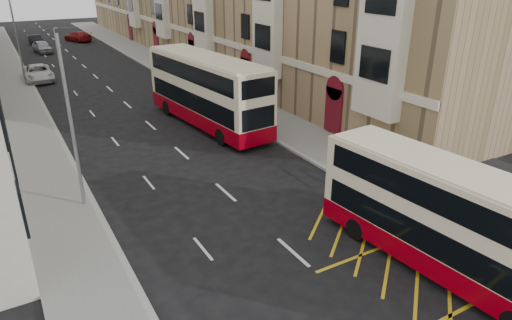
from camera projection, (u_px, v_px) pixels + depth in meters
ground at (362, 314)px, 14.85m from camera, size 200.00×200.00×0.00m
pavement_right at (207, 87)px, 42.41m from camera, size 4.00×120.00×0.15m
pavement_left at (24, 111)px, 35.30m from camera, size 3.00×120.00×0.15m
kerb_right at (187, 89)px, 41.49m from camera, size 0.25×120.00×0.15m
kerb_left at (45, 108)px, 35.99m from camera, size 0.25×120.00×0.15m
road_markings at (86, 68)px, 50.73m from camera, size 10.00×110.00×0.01m
guard_railing at (381, 182)px, 21.96m from camera, size 0.06×6.56×1.01m
street_lamp_near at (70, 112)px, 19.69m from camera, size 0.93×0.18×8.00m
street_lamp_far at (16, 32)px, 43.60m from camera, size 0.93×0.18×8.00m
double_decker_front at (449, 221)px, 16.19m from camera, size 3.23×10.47×4.11m
double_decker_rear at (207, 91)px, 31.44m from camera, size 3.99×12.46×4.89m
pedestrian_mid at (435, 180)px, 21.85m from camera, size 0.82×0.65×1.65m
pedestrian_far at (402, 188)px, 20.97m from camera, size 1.08×0.55×1.77m
white_van at (38, 73)px, 44.72m from camera, size 2.56×5.51×1.53m
car_silver at (42, 47)px, 59.18m from camera, size 2.33×4.64×1.52m
car_dark at (36, 40)px, 65.45m from camera, size 1.76×4.07×1.30m
car_red at (78, 36)px, 68.05m from camera, size 3.79×5.56×1.49m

